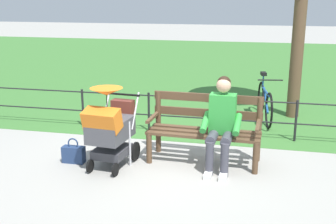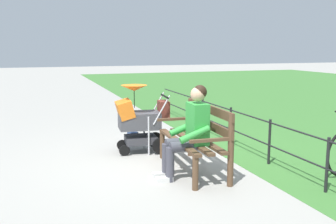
{
  "view_description": "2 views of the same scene",
  "coord_description": "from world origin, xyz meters",
  "px_view_note": "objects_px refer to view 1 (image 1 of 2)",
  "views": [
    {
      "loc": [
        -1.29,
        5.67,
        2.33
      ],
      "look_at": [
        -0.01,
        -0.01,
        0.73
      ],
      "focal_mm": 45.26,
      "sensor_mm": 36.0,
      "label": 1
    },
    {
      "loc": [
        -5.6,
        2.09,
        1.79
      ],
      "look_at": [
        -0.02,
        0.16,
        0.79
      ],
      "focal_mm": 41.92,
      "sensor_mm": 36.0,
      "label": 2
    }
  ],
  "objects_px": {
    "stroller": "(110,127)",
    "handbag": "(74,154)",
    "park_bench": "(205,126)",
    "bicycle": "(265,102)",
    "person_on_bench": "(221,121)"
  },
  "relations": [
    {
      "from": "park_bench",
      "to": "handbag",
      "type": "xyz_separation_m",
      "value": [
        1.83,
        0.51,
        -0.4
      ]
    },
    {
      "from": "park_bench",
      "to": "stroller",
      "type": "relative_size",
      "value": 1.41
    },
    {
      "from": "person_on_bench",
      "to": "stroller",
      "type": "distance_m",
      "value": 1.53
    },
    {
      "from": "park_bench",
      "to": "person_on_bench",
      "type": "relative_size",
      "value": 1.27
    },
    {
      "from": "handbag",
      "to": "stroller",
      "type": "bearing_deg",
      "value": 176.78
    },
    {
      "from": "stroller",
      "to": "bicycle",
      "type": "bearing_deg",
      "value": -126.17
    },
    {
      "from": "park_bench",
      "to": "handbag",
      "type": "relative_size",
      "value": 4.38
    },
    {
      "from": "park_bench",
      "to": "handbag",
      "type": "distance_m",
      "value": 1.94
    },
    {
      "from": "handbag",
      "to": "park_bench",
      "type": "bearing_deg",
      "value": -164.33
    },
    {
      "from": "stroller",
      "to": "handbag",
      "type": "distance_m",
      "value": 0.75
    },
    {
      "from": "park_bench",
      "to": "stroller",
      "type": "xyz_separation_m",
      "value": [
        1.24,
        0.55,
        0.07
      ]
    },
    {
      "from": "person_on_bench",
      "to": "stroller",
      "type": "xyz_separation_m",
      "value": [
        1.49,
        0.32,
        -0.08
      ]
    },
    {
      "from": "park_bench",
      "to": "stroller",
      "type": "height_order",
      "value": "stroller"
    },
    {
      "from": "person_on_bench",
      "to": "stroller",
      "type": "height_order",
      "value": "person_on_bench"
    },
    {
      "from": "stroller",
      "to": "handbag",
      "type": "relative_size",
      "value": 3.11
    }
  ]
}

